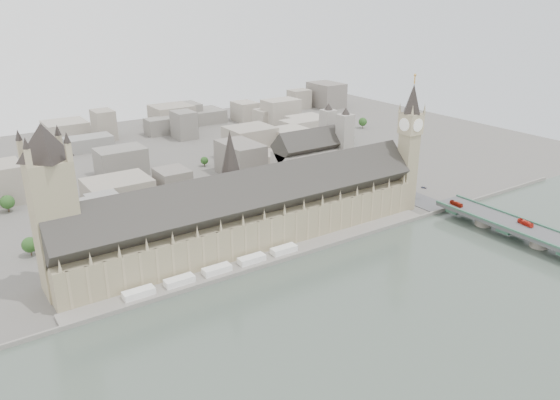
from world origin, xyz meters
TOP-DOWN VIEW (x-y plane):
  - ground at (0.00, 0.00)m, footprint 900.00×900.00m
  - river_thames at (0.00, -165.00)m, footprint 600.00×600.00m
  - embankment_wall at (0.00, -15.00)m, footprint 600.00×1.50m
  - river_terrace at (0.00, -7.50)m, footprint 270.00×15.00m
  - terrace_tents at (-40.00, -7.00)m, footprint 118.00×7.00m
  - palace_of_westminster at (0.00, 19.70)m, footprint 265.00×40.73m
  - elizabeth_tower at (138.00, 8.00)m, footprint 17.00×17.00m
  - victoria_tower at (-122.00, 26.00)m, footprint 30.00×30.00m
  - central_tower at (-10.00, 26.00)m, footprint 13.00×13.00m
  - westminster_bridge at (162.00, -87.50)m, footprint 25.00×325.00m
  - westminster_abbey at (110.92, 95.00)m, footprint 68.00×36.00m
  - city_skyline_inland at (0.00, 245.00)m, footprint 720.00×360.00m
  - park_trees at (-10.00, 60.00)m, footprint 110.00×30.00m
  - red_bus_north at (156.19, -28.35)m, footprint 3.41×11.43m
  - red_bus_south at (166.11, -80.49)m, footprint 4.58×12.30m
  - car_approach at (165.83, 12.69)m, footprint 3.81×5.31m

SIDE VIEW (x-z plane):
  - ground at x=0.00m, z-range 0.00..0.00m
  - river_thames at x=0.00m, z-range 0.00..0.00m
  - river_terrace at x=0.00m, z-range 0.00..2.00m
  - embankment_wall at x=0.00m, z-range 0.00..3.00m
  - terrace_tents at x=-40.00m, z-range 2.00..6.00m
  - westminster_bridge at x=162.00m, z-range 0.00..10.25m
  - park_trees at x=-10.00m, z-range 0.00..15.00m
  - car_approach at x=165.83m, z-range 10.25..11.68m
  - red_bus_north at x=156.19m, z-range 10.25..13.39m
  - red_bus_south at x=166.11m, z-range 10.25..13.60m
  - city_skyline_inland at x=0.00m, z-range 0.00..38.00m
  - palace_of_westminster at x=0.00m, z-range -5.02..50.43m
  - westminster_abbey at x=110.92m, z-range -6.92..57.08m
  - victoria_tower at x=-122.00m, z-range 5.20..105.20m
  - central_tower at x=-10.00m, z-range 33.92..81.92m
  - elizabeth_tower at x=138.00m, z-range 4.34..111.84m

